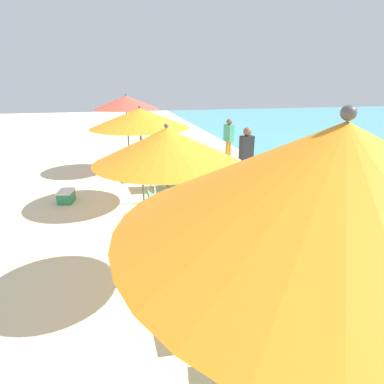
{
  "coord_description": "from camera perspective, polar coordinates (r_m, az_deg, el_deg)",
  "views": [
    {
      "loc": [
        -1.48,
        5.75,
        2.96
      ],
      "look_at": [
        -0.32,
        10.66,
        1.24
      ],
      "focal_mm": 30.57,
      "sensor_mm": 36.0,
      "label": 1
    }
  ],
  "objects": [
    {
      "name": "lounger_fifth_inland",
      "position": [
        7.37,
        -3.27,
        -2.05
      ],
      "size": [
        1.23,
        0.6,
        0.62
      ],
      "rotation": [
        0.0,
        0.0,
        0.0
      ],
      "color": "#4CA572",
      "rests_on": "ground"
    },
    {
      "name": "umbrella_fourth",
      "position": [
        4.33,
        -4.42,
        8.01
      ],
      "size": [
        1.96,
        1.96,
        2.44
      ],
      "color": "#4C4C51",
      "rests_on": "ground"
    },
    {
      "name": "umbrella_farthest",
      "position": [
        11.13,
        -11.43,
        15.06
      ],
      "size": [
        2.11,
        2.11,
        2.56
      ],
      "color": "#4C4C51",
      "rests_on": "ground"
    },
    {
      "name": "umbrella_third",
      "position": [
        1.42,
        24.18,
        1.99
      ],
      "size": [
        1.81,
        1.81,
        2.88
      ],
      "color": "#4C4C51",
      "rests_on": "ground"
    },
    {
      "name": "person_walking_mid",
      "position": [
        9.31,
        9.45,
        6.94
      ],
      "size": [
        0.38,
        0.25,
        1.75
      ],
      "rotation": [
        0.0,
        0.0,
        1.66
      ],
      "color": "#262628",
      "rests_on": "ground"
    },
    {
      "name": "lounger_fourth_shoreside",
      "position": [
        6.1,
        0.34,
        -7.28
      ],
      "size": [
        1.63,
        0.93,
        0.56
      ],
      "rotation": [
        0.0,
        0.0,
        -0.19
      ],
      "color": "white",
      "rests_on": "ground"
    },
    {
      "name": "lounger_third_shoreside",
      "position": [
        3.86,
        20.21,
        -26.88
      ],
      "size": [
        1.52,
        0.89,
        0.62
      ],
      "rotation": [
        0.0,
        0.0,
        -0.15
      ],
      "color": "#4CA572",
      "rests_on": "ground"
    },
    {
      "name": "lounger_farthest_inland",
      "position": [
        10.47,
        -6.95,
        3.71
      ],
      "size": [
        1.5,
        0.97,
        0.48
      ],
      "rotation": [
        0.0,
        0.0,
        0.24
      ],
      "color": "#4CA572",
      "rests_on": "ground"
    },
    {
      "name": "lounger_farthest_shoreside",
      "position": [
        12.69,
        -8.43,
        6.63
      ],
      "size": [
        1.39,
        0.9,
        0.57
      ],
      "rotation": [
        0.0,
        0.0,
        0.25
      ],
      "color": "#4CA572",
      "rests_on": "ground"
    },
    {
      "name": "lounger_fourth_inland",
      "position": [
        4.4,
        10.83,
        -19.22
      ],
      "size": [
        1.64,
        0.65,
        0.54
      ],
      "rotation": [
        0.0,
        0.0,
        0.03
      ],
      "color": "#4CA572",
      "rests_on": "ground"
    },
    {
      "name": "lounger_fifth_shoreside",
      "position": [
        9.36,
        -3.88,
        2.5
      ],
      "size": [
        1.35,
        0.8,
        0.64
      ],
      "rotation": [
        0.0,
        0.0,
        0.09
      ],
      "color": "#4CA572",
      "rests_on": "ground"
    },
    {
      "name": "person_walking_near",
      "position": [
        12.41,
        6.43,
        9.65
      ],
      "size": [
        0.33,
        0.42,
        1.63
      ],
      "rotation": [
        0.0,
        0.0,
        0.37
      ],
      "color": "orange",
      "rests_on": "ground"
    },
    {
      "name": "umbrella_fifth",
      "position": [
        7.88,
        -9.1,
        12.6
      ],
      "size": [
        2.34,
        2.34,
        2.41
      ],
      "color": "#4C4C51",
      "rests_on": "ground"
    },
    {
      "name": "cooler_box",
      "position": [
        8.94,
        -21.1,
        -0.69
      ],
      "size": [
        0.43,
        0.56,
        0.31
      ],
      "color": "#338C59",
      "rests_on": "ground"
    }
  ]
}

